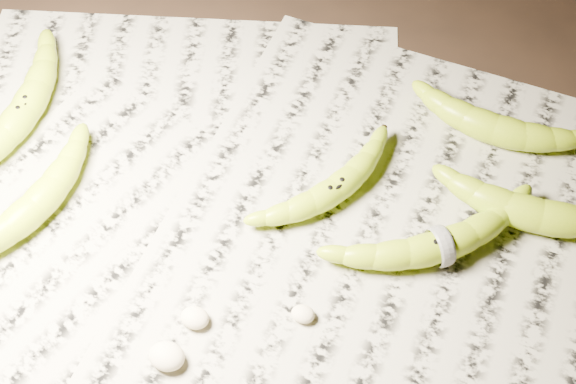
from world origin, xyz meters
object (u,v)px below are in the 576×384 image
(banana_upper_b, at_px, (495,127))
(banana_upper_a, at_px, (541,214))
(banana_left_a, at_px, (23,110))
(banana_taped, at_px, (441,244))
(banana_center, at_px, (334,188))
(banana_left_b, at_px, (33,205))

(banana_upper_b, bearing_deg, banana_upper_a, -52.53)
(banana_left_a, xyz_separation_m, banana_upper_a, (0.62, 0.06, 0.00))
(banana_taped, distance_m, banana_upper_b, 0.18)
(banana_center, height_order, banana_upper_b, banana_upper_b)
(banana_upper_a, bearing_deg, banana_left_b, -166.41)
(banana_left_a, bearing_deg, banana_center, -88.60)
(banana_taped, bearing_deg, banana_center, 127.02)
(banana_upper_b, bearing_deg, banana_taped, -94.00)
(banana_left_a, height_order, banana_center, banana_left_a)
(banana_center, distance_m, banana_taped, 0.14)
(banana_center, xyz_separation_m, banana_upper_b, (0.16, 0.15, 0.00))
(banana_upper_a, bearing_deg, banana_left_a, -179.26)
(banana_taped, xyz_separation_m, banana_upper_b, (0.02, 0.18, 0.00))
(banana_left_a, relative_size, banana_left_b, 1.13)
(banana_left_a, xyz_separation_m, banana_center, (0.39, 0.02, -0.00))
(banana_left_a, distance_m, banana_left_b, 0.14)
(banana_upper_b, bearing_deg, banana_left_a, -159.57)
(banana_left_b, distance_m, banana_taped, 0.46)
(banana_left_b, bearing_deg, banana_upper_b, -43.52)
(banana_taped, bearing_deg, banana_upper_b, 43.86)
(banana_left_a, relative_size, banana_upper_b, 1.20)
(banana_left_b, bearing_deg, banana_left_a, 49.69)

